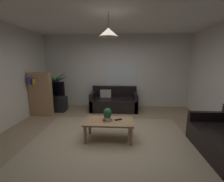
# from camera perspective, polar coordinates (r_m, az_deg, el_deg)

# --- Properties ---
(floor) EXTENTS (5.47, 5.13, 0.02)m
(floor) POSITION_cam_1_polar(r_m,az_deg,el_deg) (3.79, -0.29, -16.84)
(floor) COLOR #9E8466
(floor) RESTS_ON ground
(rug) EXTENTS (3.56, 2.82, 0.01)m
(rug) POSITION_cam_1_polar(r_m,az_deg,el_deg) (3.61, -0.51, -18.15)
(rug) COLOR tan
(rug) RESTS_ON ground
(wall_back) EXTENTS (5.59, 0.06, 2.71)m
(wall_back) POSITION_cam_1_polar(r_m,az_deg,el_deg) (5.95, 1.36, 7.29)
(wall_back) COLOR silver
(wall_back) RESTS_ON ground
(ceiling) EXTENTS (5.47, 5.13, 0.02)m
(ceiling) POSITION_cam_1_polar(r_m,az_deg,el_deg) (3.47, -0.34, 27.13)
(ceiling) COLOR white
(window_pane) EXTENTS (1.14, 0.01, 1.16)m
(window_pane) POSITION_cam_1_polar(r_m,az_deg,el_deg) (5.93, 3.30, 4.84)
(window_pane) COLOR white
(couch_under_window) EXTENTS (1.65, 0.87, 0.82)m
(couch_under_window) POSITION_cam_1_polar(r_m,az_deg,el_deg) (5.62, 0.70, -4.21)
(couch_under_window) COLOR black
(couch_under_window) RESTS_ON ground
(coffee_table) EXTENTS (1.09, 0.60, 0.45)m
(coffee_table) POSITION_cam_1_polar(r_m,az_deg,el_deg) (3.55, -1.21, -11.99)
(coffee_table) COLOR #A87F56
(coffee_table) RESTS_ON ground
(book_on_table_0) EXTENTS (0.12, 0.10, 0.02)m
(book_on_table_0) POSITION_cam_1_polar(r_m,az_deg,el_deg) (3.49, -1.92, -10.91)
(book_on_table_0) COLOR gold
(book_on_table_0) RESTS_ON coffee_table
(book_on_table_1) EXTENTS (0.17, 0.13, 0.02)m
(book_on_table_1) POSITION_cam_1_polar(r_m,az_deg,el_deg) (3.49, -2.19, -10.51)
(book_on_table_1) COLOR #B22D2D
(book_on_table_1) RESTS_ON coffee_table
(remote_on_table_0) EXTENTS (0.17, 0.11, 0.02)m
(remote_on_table_0) POSITION_cam_1_polar(r_m,az_deg,el_deg) (3.55, 2.39, -10.50)
(remote_on_table_0) COLOR black
(remote_on_table_0) RESTS_ON coffee_table
(potted_plant_on_table) EXTENTS (0.19, 0.19, 0.29)m
(potted_plant_on_table) POSITION_cam_1_polar(r_m,az_deg,el_deg) (3.48, -1.64, -8.62)
(potted_plant_on_table) COLOR beige
(potted_plant_on_table) RESTS_ON coffee_table
(tv_stand) EXTENTS (0.90, 0.44, 0.50)m
(tv_stand) POSITION_cam_1_polar(r_m,az_deg,el_deg) (5.89, -20.85, -4.47)
(tv_stand) COLOR black
(tv_stand) RESTS_ON ground
(tv) EXTENTS (0.89, 0.16, 0.55)m
(tv) POSITION_cam_1_polar(r_m,az_deg,el_deg) (5.75, -21.32, 0.60)
(tv) COLOR black
(tv) RESTS_ON tv_stand
(potted_palm_corner) EXTENTS (0.97, 0.71, 1.37)m
(potted_palm_corner) POSITION_cam_1_polar(r_m,az_deg,el_deg) (6.18, -19.78, -0.04)
(potted_palm_corner) COLOR #4C4C51
(potted_palm_corner) RESTS_ON ground
(bookshelf_corner) EXTENTS (0.70, 0.31, 1.40)m
(bookshelf_corner) POSITION_cam_1_polar(r_m,az_deg,el_deg) (5.46, -24.97, -1.00)
(bookshelf_corner) COLOR #A87F56
(bookshelf_corner) RESTS_ON ground
(pendant_lamp) EXTENTS (0.40, 0.40, 0.47)m
(pendant_lamp) POSITION_cam_1_polar(r_m,az_deg,el_deg) (3.30, -1.37, 20.90)
(pendant_lamp) COLOR black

